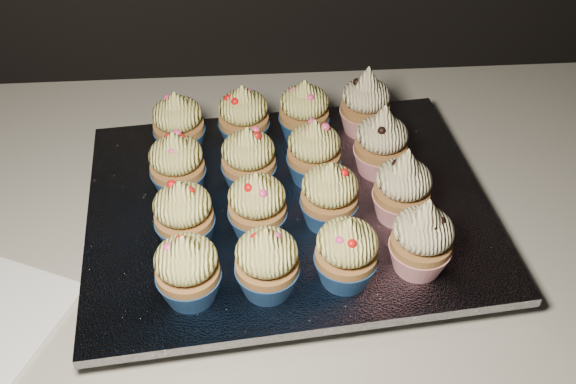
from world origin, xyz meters
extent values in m
cube|color=beige|center=(0.00, 1.70, 0.88)|extent=(2.44, 0.64, 0.04)
cube|color=black|center=(0.07, 1.68, 0.91)|extent=(0.44, 0.35, 0.02)
cube|color=silver|center=(0.07, 1.68, 0.93)|extent=(0.48, 0.39, 0.01)
cone|color=navy|center=(-0.04, 1.55, 0.95)|extent=(0.06, 0.06, 0.03)
ellipsoid|color=#F2E87A|center=(-0.04, 1.55, 0.99)|extent=(0.06, 0.06, 0.04)
cone|color=#F2E87A|center=(-0.04, 1.55, 1.01)|extent=(0.03, 0.03, 0.02)
cone|color=navy|center=(0.04, 1.55, 0.95)|extent=(0.06, 0.06, 0.03)
ellipsoid|color=#F2E87A|center=(0.04, 1.55, 0.99)|extent=(0.06, 0.06, 0.04)
cone|color=#F2E87A|center=(0.04, 1.55, 1.01)|extent=(0.03, 0.03, 0.02)
cone|color=navy|center=(0.12, 1.56, 0.95)|extent=(0.06, 0.06, 0.03)
ellipsoid|color=#F2E87A|center=(0.12, 1.56, 0.99)|extent=(0.06, 0.06, 0.04)
cone|color=#F2E87A|center=(0.12, 1.56, 1.01)|extent=(0.03, 0.03, 0.02)
cone|color=#B5192C|center=(0.19, 1.57, 0.95)|extent=(0.06, 0.06, 0.03)
ellipsoid|color=beige|center=(0.19, 1.57, 0.99)|extent=(0.06, 0.06, 0.04)
cone|color=beige|center=(0.19, 1.57, 1.02)|extent=(0.03, 0.03, 0.03)
cone|color=navy|center=(-0.04, 1.62, 0.95)|extent=(0.06, 0.06, 0.03)
ellipsoid|color=#F2E87A|center=(-0.04, 1.62, 0.99)|extent=(0.06, 0.06, 0.04)
cone|color=#F2E87A|center=(-0.04, 1.62, 1.01)|extent=(0.03, 0.03, 0.02)
cone|color=navy|center=(0.03, 1.63, 0.95)|extent=(0.06, 0.06, 0.03)
ellipsoid|color=#F2E87A|center=(0.03, 1.63, 0.99)|extent=(0.06, 0.06, 0.04)
cone|color=#F2E87A|center=(0.03, 1.63, 1.01)|extent=(0.03, 0.03, 0.02)
cone|color=navy|center=(0.11, 1.64, 0.95)|extent=(0.06, 0.06, 0.03)
ellipsoid|color=#F2E87A|center=(0.11, 1.64, 0.99)|extent=(0.06, 0.06, 0.04)
cone|color=#F2E87A|center=(0.11, 1.64, 1.01)|extent=(0.03, 0.03, 0.02)
cone|color=#B5192C|center=(0.19, 1.65, 0.95)|extent=(0.06, 0.06, 0.03)
ellipsoid|color=beige|center=(0.19, 1.65, 0.99)|extent=(0.06, 0.06, 0.04)
cone|color=beige|center=(0.19, 1.65, 1.02)|extent=(0.03, 0.03, 0.03)
cone|color=navy|center=(-0.05, 1.70, 0.95)|extent=(0.06, 0.06, 0.03)
ellipsoid|color=#F2E87A|center=(-0.05, 1.70, 0.99)|extent=(0.06, 0.06, 0.04)
cone|color=#F2E87A|center=(-0.05, 1.70, 1.01)|extent=(0.03, 0.03, 0.02)
cone|color=navy|center=(0.03, 1.71, 0.95)|extent=(0.06, 0.06, 0.03)
ellipsoid|color=#F2E87A|center=(0.03, 1.71, 0.99)|extent=(0.06, 0.06, 0.04)
cone|color=#F2E87A|center=(0.03, 1.71, 1.01)|extent=(0.03, 0.03, 0.02)
cone|color=navy|center=(0.10, 1.72, 0.95)|extent=(0.06, 0.06, 0.03)
ellipsoid|color=#F2E87A|center=(0.10, 1.72, 0.99)|extent=(0.06, 0.06, 0.04)
cone|color=#F2E87A|center=(0.10, 1.72, 1.01)|extent=(0.03, 0.03, 0.02)
cone|color=#B5192C|center=(0.18, 1.73, 0.95)|extent=(0.06, 0.06, 0.03)
ellipsoid|color=beige|center=(0.18, 1.73, 0.99)|extent=(0.06, 0.06, 0.04)
cone|color=beige|center=(0.18, 1.73, 1.02)|extent=(0.03, 0.03, 0.03)
cone|color=navy|center=(-0.06, 1.78, 0.95)|extent=(0.06, 0.06, 0.03)
ellipsoid|color=#F2E87A|center=(-0.06, 1.78, 0.99)|extent=(0.06, 0.06, 0.04)
cone|color=#F2E87A|center=(-0.06, 1.78, 1.01)|extent=(0.03, 0.03, 0.02)
cone|color=navy|center=(0.02, 1.79, 0.95)|extent=(0.06, 0.06, 0.03)
ellipsoid|color=#F2E87A|center=(0.02, 1.79, 0.99)|extent=(0.06, 0.06, 0.04)
cone|color=#F2E87A|center=(0.02, 1.79, 1.01)|extent=(0.03, 0.03, 0.02)
cone|color=navy|center=(0.10, 1.80, 0.95)|extent=(0.06, 0.06, 0.03)
ellipsoid|color=#F2E87A|center=(0.10, 1.80, 0.99)|extent=(0.06, 0.06, 0.04)
cone|color=#F2E87A|center=(0.10, 1.80, 1.01)|extent=(0.03, 0.03, 0.02)
cone|color=#B5192C|center=(0.17, 1.80, 0.95)|extent=(0.06, 0.06, 0.03)
ellipsoid|color=beige|center=(0.17, 1.80, 0.99)|extent=(0.06, 0.06, 0.04)
cone|color=beige|center=(0.17, 1.80, 1.02)|extent=(0.03, 0.03, 0.03)
camera|label=1|loc=(0.03, 1.15, 1.44)|focal=40.00mm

